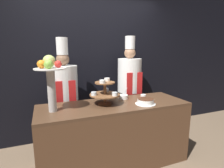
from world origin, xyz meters
The scene contains 9 objects.
wall_back centered at (0.00, 1.35, 1.40)m, with size 10.00×0.06×2.80m.
buffet_counter centered at (0.00, 0.34, 0.43)m, with size 1.98×0.68×0.86m.
tiered_stand centered at (-0.12, 0.37, 1.03)m, with size 0.40×0.40×0.34m.
fruit_pedestal centered at (-0.78, 0.35, 1.29)m, with size 0.35×0.35×0.65m.
cake_round centered at (0.37, 0.18, 0.90)m, with size 0.27×0.27×0.07m.
cup_white centered at (0.47, 0.39, 0.90)m, with size 0.08×0.08×0.07m.
serving_bowl_far centered at (0.21, 0.52, 0.89)m, with size 0.14×0.14×0.16m.
chef_left centered at (-0.58, 0.96, 0.92)m, with size 0.41×0.41×1.74m.
chef_center_left centered at (0.53, 0.96, 0.97)m, with size 0.40×0.40×1.79m.
Camera 1 is at (-0.84, -1.72, 1.56)m, focal length 28.00 mm.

